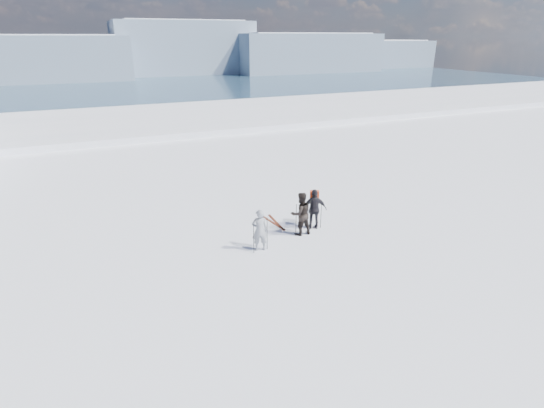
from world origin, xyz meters
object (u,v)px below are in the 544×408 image
Objects in this scene: skier_pack at (315,209)px; skis_loose at (275,223)px; skier_dark at (301,214)px; skier_grey at (260,230)px.

skis_loose is (-1.25, 1.10, -0.82)m from skier_pack.
skier_pack reaches higher than skis_loose.
skier_dark reaches higher than skier_pack.
skis_loose is at bearing -71.19° from skier_dark.
skis_loose is at bearing -114.82° from skier_grey.
skis_loose is (1.48, 1.96, -0.78)m from skier_grey.
skier_pack is (0.76, 0.26, -0.04)m from skier_dark.
skier_dark is 1.02× the size of skis_loose.
skier_grey is 0.95× the size of skier_pack.
skier_dark is at bearing -70.48° from skis_loose.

